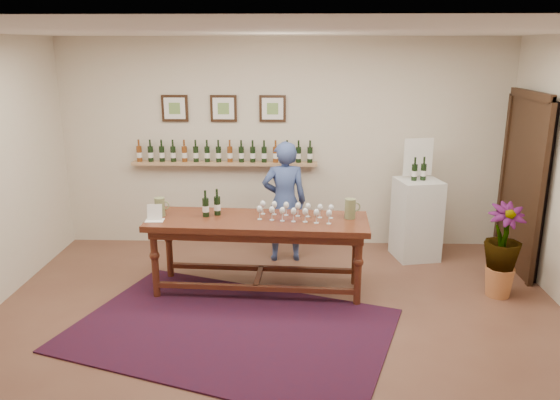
{
  "coord_description": "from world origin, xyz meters",
  "views": [
    {
      "loc": [
        0.17,
        -4.77,
        2.68
      ],
      "look_at": [
        0.0,
        0.8,
        1.1
      ],
      "focal_mm": 35.0,
      "sensor_mm": 36.0,
      "label": 1
    }
  ],
  "objects_px": {
    "potted_plant": "(502,251)",
    "person": "(284,202)",
    "display_pedestal": "(416,219)",
    "tasting_table": "(258,230)"
  },
  "relations": [
    {
      "from": "potted_plant",
      "to": "person",
      "type": "xyz_separation_m",
      "value": [
        -2.4,
        1.0,
        0.24
      ]
    },
    {
      "from": "potted_plant",
      "to": "display_pedestal",
      "type": "bearing_deg",
      "value": 121.29
    },
    {
      "from": "display_pedestal",
      "to": "person",
      "type": "distance_m",
      "value": 1.73
    },
    {
      "from": "tasting_table",
      "to": "potted_plant",
      "type": "distance_m",
      "value": 2.68
    },
    {
      "from": "tasting_table",
      "to": "display_pedestal",
      "type": "xyz_separation_m",
      "value": [
        1.98,
        1.09,
        -0.21
      ]
    },
    {
      "from": "potted_plant",
      "to": "person",
      "type": "height_order",
      "value": "person"
    },
    {
      "from": "potted_plant",
      "to": "person",
      "type": "distance_m",
      "value": 2.61
    },
    {
      "from": "potted_plant",
      "to": "person",
      "type": "relative_size",
      "value": 0.59
    },
    {
      "from": "display_pedestal",
      "to": "potted_plant",
      "type": "distance_m",
      "value": 1.33
    },
    {
      "from": "tasting_table",
      "to": "potted_plant",
      "type": "relative_size",
      "value": 2.68
    }
  ]
}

